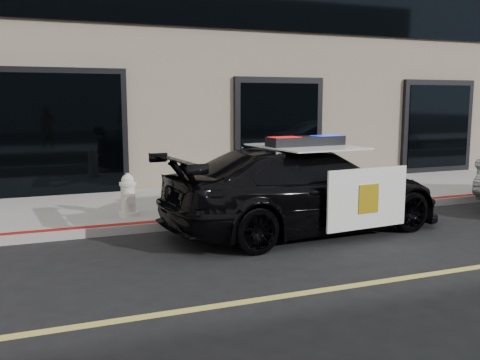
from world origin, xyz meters
name	(u,v)px	position (x,y,z in m)	size (l,w,h in m)	color
ground	(179,312)	(0.00, 0.00, 0.00)	(120.00, 120.00, 0.00)	black
sidewalk_n	(107,210)	(0.00, 5.25, 0.07)	(60.00, 3.50, 0.15)	gray
police_car	(305,189)	(2.90, 2.61, 0.72)	(2.89, 5.25, 1.60)	black
fire_hydrant	(128,196)	(0.23, 4.19, 0.51)	(0.35, 0.48, 0.77)	silver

